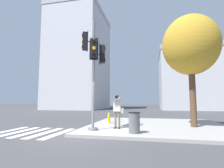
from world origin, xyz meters
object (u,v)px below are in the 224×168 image
(street_tree, at_px, (190,46))
(fire_hydrant, at_px, (109,118))
(traffic_signal_pole, at_px, (94,58))
(trash_bin, at_px, (134,123))
(person_photographer, at_px, (118,108))

(street_tree, xyz_separation_m, fire_hydrant, (-4.97, 0.63, -4.26))
(traffic_signal_pole, distance_m, trash_bin, 3.74)
(street_tree, relative_size, trash_bin, 6.86)
(person_photographer, relative_size, street_tree, 0.27)
(traffic_signal_pole, distance_m, street_tree, 5.64)
(traffic_signal_pole, relative_size, trash_bin, 6.02)
(traffic_signal_pole, bearing_deg, person_photographer, 39.32)
(person_photographer, height_order, fire_hydrant, person_photographer)
(person_photographer, distance_m, street_tree, 5.53)
(trash_bin, bearing_deg, person_photographer, 128.54)
(traffic_signal_pole, bearing_deg, street_tree, 23.97)
(traffic_signal_pole, distance_m, person_photographer, 2.88)
(person_photographer, xyz_separation_m, fire_hydrant, (-0.96, 2.02, -0.72))
(street_tree, height_order, trash_bin, street_tree)
(trash_bin, bearing_deg, fire_hydrant, 120.83)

